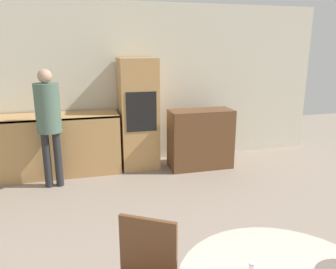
{
  "coord_description": "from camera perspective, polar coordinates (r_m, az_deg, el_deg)",
  "views": [
    {
      "loc": [
        -0.72,
        -0.01,
        1.88
      ],
      "look_at": [
        0.07,
        2.95,
        1.08
      ],
      "focal_mm": 35.0,
      "sensor_mm": 36.0,
      "label": 1
    }
  ],
  "objects": [
    {
      "name": "wall_back",
      "position": [
        5.48,
        -7.33,
        8.55
      ],
      "size": [
        6.86,
        0.05,
        2.6
      ],
      "color": "beige",
      "rests_on": "ground_plane"
    },
    {
      "name": "kitchen_counter",
      "position": [
        5.29,
        -21.55,
        -1.73
      ],
      "size": [
        2.38,
        0.6,
        0.92
      ],
      "color": "tan",
      "rests_on": "ground_plane"
    },
    {
      "name": "oven_unit",
      "position": [
        5.23,
        -5.2,
        3.59
      ],
      "size": [
        0.58,
        0.59,
        1.74
      ],
      "color": "tan",
      "rests_on": "ground_plane"
    },
    {
      "name": "sideboard",
      "position": [
        5.28,
        5.67,
        -0.78
      ],
      "size": [
        1.0,
        0.45,
        0.95
      ],
      "color": "brown",
      "rests_on": "ground_plane"
    },
    {
      "name": "person_standing",
      "position": [
        4.66,
        -20.1,
        3.08
      ],
      "size": [
        0.32,
        0.32,
        1.63
      ],
      "color": "#262628",
      "rests_on": "ground_plane"
    }
  ]
}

